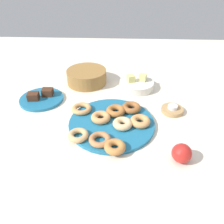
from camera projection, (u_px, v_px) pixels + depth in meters
ground_plane at (112, 125)px, 0.97m from camera, size 2.40×2.40×0.00m
donut_plate at (112, 123)px, 0.96m from camera, size 0.37×0.37×0.02m
donut_0 at (101, 117)px, 0.96m from camera, size 0.12×0.12×0.03m
donut_1 at (140, 121)px, 0.94m from camera, size 0.11×0.11×0.03m
donut_2 at (78, 135)px, 0.87m from camera, size 0.11×0.11×0.02m
donut_3 at (82, 109)px, 1.02m from camera, size 0.12×0.12×0.02m
donut_4 at (123, 124)px, 0.92m from camera, size 0.10×0.10×0.03m
donut_5 at (131, 108)px, 1.02m from camera, size 0.10×0.10×0.03m
donut_6 at (116, 111)px, 1.00m from camera, size 0.09×0.09×0.03m
donut_7 at (115, 147)px, 0.81m from camera, size 0.10×0.10×0.03m
donut_8 at (100, 140)px, 0.85m from camera, size 0.10×0.10×0.02m
cake_plate at (42, 99)px, 1.12m from camera, size 0.21×0.21×0.01m
brownie_near at (33, 96)px, 1.10m from camera, size 0.06×0.05×0.04m
brownie_far at (48, 92)px, 1.13m from camera, size 0.05×0.04×0.04m
candle_holder at (172, 110)px, 1.04m from camera, size 0.10×0.10×0.02m
tealight at (173, 107)px, 1.03m from camera, size 0.05×0.05×0.01m
basket at (87, 77)px, 1.26m from camera, size 0.30×0.30×0.08m
fruit_bowl at (136, 85)px, 1.21m from camera, size 0.18×0.18×0.04m
melon_chunk_left at (131, 79)px, 1.19m from camera, size 0.05×0.05×0.04m
melon_chunk_right at (143, 78)px, 1.20m from camera, size 0.05×0.05×0.04m
apple at (182, 153)px, 0.78m from camera, size 0.07×0.07×0.07m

